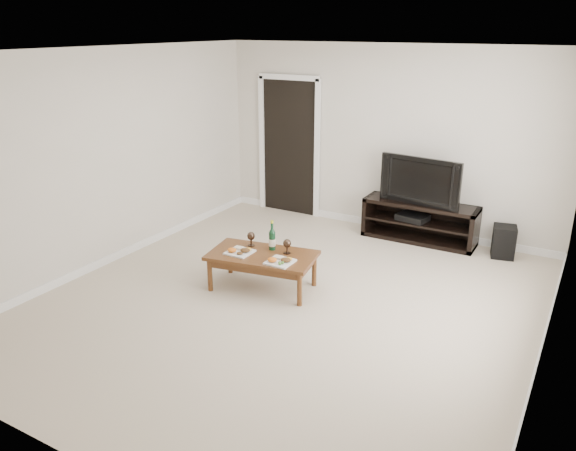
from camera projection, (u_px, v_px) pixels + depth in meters
The scene contains 14 objects.
floor at pixel (289, 302), 6.06m from camera, with size 5.50×5.50×0.00m, color #C3B59D.
back_wall at pixel (386, 140), 7.88m from camera, with size 5.00×0.04×2.60m, color beige.
ceiling at pixel (289, 48), 5.17m from camera, with size 5.00×5.50×0.04m, color white.
doorway at pixel (289, 148), 8.67m from camera, with size 0.90×0.02×2.05m, color black.
media_console at pixel (420, 222), 7.70m from camera, with size 1.54×0.45×0.55m, color black.
television at pixel (423, 180), 7.50m from camera, with size 1.12×0.15×0.64m, color black.
av_receiver at pixel (413, 217), 7.72m from camera, with size 0.40×0.30×0.08m, color black.
subwoofer at pixel (504, 242), 7.18m from camera, with size 0.28×0.28×0.42m, color black.
coffee_table at pixel (263, 271), 6.32m from camera, with size 1.18×0.64×0.42m, color #583718.
plate_left at pixel (240, 250), 6.26m from camera, with size 0.27×0.27×0.07m, color white.
plate_right at pixel (280, 260), 6.00m from camera, with size 0.27×0.27×0.07m, color white.
wine_bottle at pixel (272, 235), 6.31m from camera, with size 0.07×0.07×0.35m, color #0E361D.
goblet_left at pixel (251, 239), 6.45m from camera, with size 0.09×0.09×0.17m, color #37281E, non-canonical shape.
goblet_right at pixel (287, 246), 6.23m from camera, with size 0.09×0.09×0.17m, color #37281E, non-canonical shape.
Camera 1 is at (2.68, -4.71, 2.83)m, focal length 35.00 mm.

